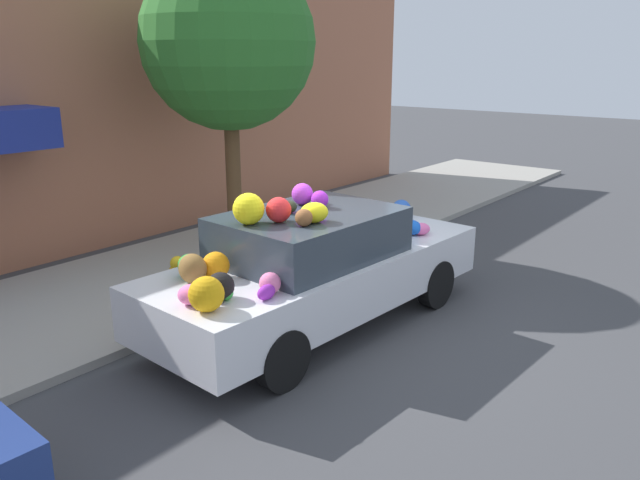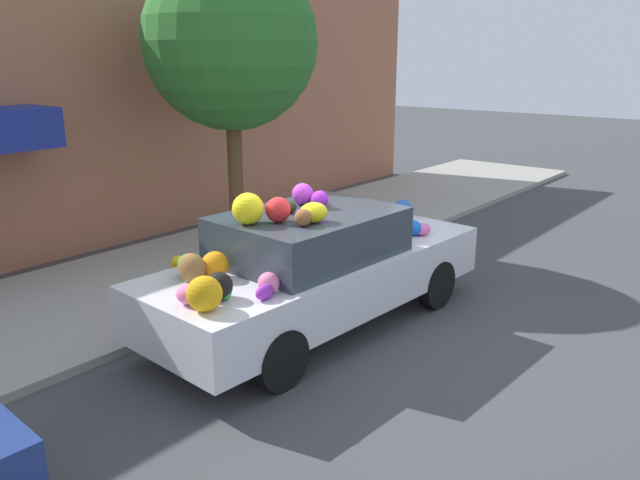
% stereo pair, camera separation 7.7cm
% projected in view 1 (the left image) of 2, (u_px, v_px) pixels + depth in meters
% --- Properties ---
extents(ground_plane, '(60.00, 60.00, 0.00)m').
position_uv_depth(ground_plane, '(320.00, 324.00, 7.59)').
color(ground_plane, '#424244').
extents(sidewalk_curb, '(24.00, 3.20, 0.10)m').
position_uv_depth(sidewalk_curb, '(178.00, 273.00, 9.20)').
color(sidewalk_curb, '#9E998E').
rests_on(sidewalk_curb, ground).
extents(building_facade, '(18.00, 1.20, 4.63)m').
position_uv_depth(building_facade, '(70.00, 111.00, 9.78)').
color(building_facade, '#B26B4C').
rests_on(building_facade, ground).
extents(street_tree, '(2.69, 2.69, 4.58)m').
position_uv_depth(street_tree, '(228.00, 43.00, 9.49)').
color(street_tree, brown).
rests_on(street_tree, sidewalk_curb).
extents(fire_hydrant, '(0.20, 0.20, 0.70)m').
position_uv_depth(fire_hydrant, '(179.00, 284.00, 7.64)').
color(fire_hydrant, gold).
rests_on(fire_hydrant, sidewalk_curb).
extents(art_car, '(4.58, 1.87, 1.76)m').
position_uv_depth(art_car, '(316.00, 266.00, 7.32)').
color(art_car, silver).
rests_on(art_car, ground).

